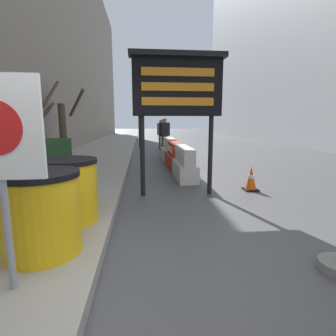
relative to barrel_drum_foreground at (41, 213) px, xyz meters
name	(u,v)px	position (x,y,z in m)	size (l,w,h in m)	color
ground_plane	(95,291)	(0.63, -0.51, -0.61)	(120.00, 120.00, 0.00)	#474749
hedge_strip	(19,162)	(-2.01, 4.09, -0.05)	(0.90, 6.60, 0.81)	#1E421E
bare_tree	(62,123)	(-1.99, 7.82, 0.91)	(1.70, 1.53, 3.03)	#4C3D2D
barrel_drum_foreground	(41,213)	(0.00, 0.00, 0.00)	(0.84, 0.84, 0.90)	yellow
barrel_drum_middle	(68,190)	(0.03, 0.93, 0.00)	(0.84, 0.84, 0.90)	yellow
message_board	(177,88)	(1.82, 2.69, 1.64)	(1.94, 0.36, 2.93)	black
jersey_barrier_white	(184,165)	(2.26, 4.35, -0.22)	(0.50, 1.73, 0.89)	silver
jersey_barrier_red_striped	(175,156)	(2.26, 6.31, -0.24)	(0.61, 1.85, 0.85)	red
jersey_barrier_cream	(170,150)	(2.26, 8.31, -0.22)	(0.64, 1.64, 0.89)	beige
traffic_cone_near	(251,179)	(3.58, 2.89, -0.34)	(0.32, 0.32, 0.56)	black
traffic_light_near_curb	(139,96)	(0.94, 13.90, 2.50)	(0.28, 0.44, 4.32)	#2D2D30
pedestrian_worker	(161,132)	(2.19, 12.27, 0.41)	(0.47, 0.30, 1.72)	#514C42
pedestrian_passerby	(165,132)	(2.25, 10.67, 0.44)	(0.54, 0.46, 1.78)	#333338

